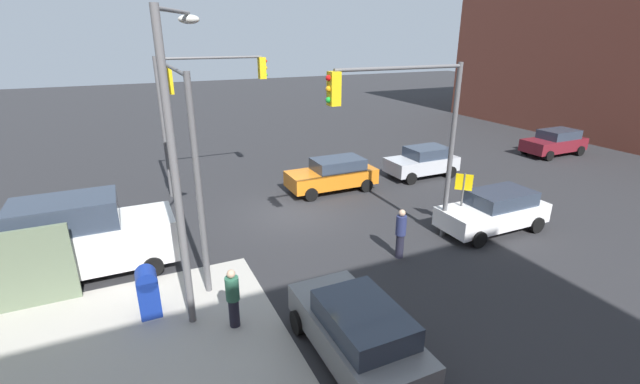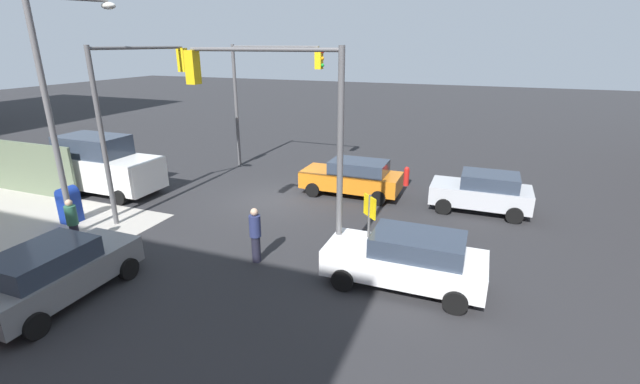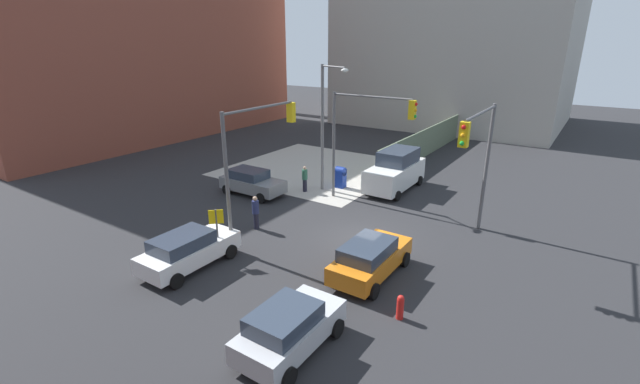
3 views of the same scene
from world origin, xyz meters
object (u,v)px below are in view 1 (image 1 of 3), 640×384
(hatchback_white, at_px, (494,210))
(traffic_signal_nw_corner, at_px, (409,122))
(van_white_delivery, at_px, (82,238))
(hatchback_gray, at_px, (357,331))
(mailbox_blue, at_px, (148,290))
(traffic_signal_se_corner, at_px, (204,97))
(pedestrian_crossing, at_px, (233,297))
(street_lamp_corner, at_px, (177,151))
(fire_hydrant, at_px, (347,165))
(coupe_silver, at_px, (423,161))
(coupe_orange, at_px, (333,174))
(traffic_signal_ne_corner, at_px, (183,129))
(hatchback_maroon, at_px, (555,142))
(pedestrian_waiting, at_px, (401,233))

(hatchback_white, bearing_deg, traffic_signal_nw_corner, -5.69)
(traffic_signal_nw_corner, relative_size, van_white_delivery, 1.20)
(traffic_signal_nw_corner, height_order, hatchback_gray, traffic_signal_nw_corner)
(mailbox_blue, distance_m, hatchback_white, 12.86)
(traffic_signal_se_corner, relative_size, pedestrian_crossing, 3.80)
(street_lamp_corner, height_order, hatchback_white, street_lamp_corner)
(fire_hydrant, xyz_separation_m, coupe_silver, (-3.47, 2.25, 0.36))
(traffic_signal_se_corner, height_order, coupe_orange, traffic_signal_se_corner)
(traffic_signal_ne_corner, xyz_separation_m, fire_hydrant, (-9.50, -6.71, -4.13))
(hatchback_white, bearing_deg, mailbox_blue, 0.40)
(traffic_signal_nw_corner, xyz_separation_m, coupe_orange, (-0.42, -6.46, -3.77))
(traffic_signal_nw_corner, distance_m, hatchback_white, 5.59)
(hatchback_maroon, bearing_deg, hatchback_white, 29.15)
(mailbox_blue, bearing_deg, hatchback_maroon, -164.51)
(traffic_signal_nw_corner, relative_size, mailbox_blue, 4.55)
(van_white_delivery, bearing_deg, mailbox_blue, 117.61)
(traffic_signal_nw_corner, height_order, hatchback_maroon, traffic_signal_nw_corner)
(traffic_signal_nw_corner, height_order, traffic_signal_ne_corner, same)
(hatchback_white, bearing_deg, pedestrian_crossing, 8.33)
(street_lamp_corner, bearing_deg, van_white_delivery, -52.31)
(mailbox_blue, relative_size, fire_hydrant, 1.52)
(traffic_signal_se_corner, bearing_deg, pedestrian_waiting, 115.04)
(traffic_signal_se_corner, relative_size, hatchback_white, 1.47)
(traffic_signal_se_corner, xyz_separation_m, pedestrian_waiting, (-4.53, 9.70, -3.67))
(hatchback_gray, xyz_separation_m, coupe_orange, (-4.84, -10.96, 0.00))
(pedestrian_crossing, height_order, pedestrian_waiting, pedestrian_waiting)
(hatchback_gray, distance_m, pedestrian_waiting, 5.42)
(traffic_signal_se_corner, distance_m, hatchback_maroon, 22.05)
(hatchback_gray, distance_m, coupe_orange, 11.98)
(coupe_orange, xyz_separation_m, pedestrian_crossing, (7.17, 8.46, 0.04))
(street_lamp_corner, xyz_separation_m, pedestrian_crossing, (-0.84, 1.03, -3.81))
(pedestrian_crossing, xyz_separation_m, pedestrian_waiting, (-6.20, -1.30, 0.05))
(traffic_signal_nw_corner, relative_size, pedestrian_crossing, 3.80)
(fire_hydrant, bearing_deg, traffic_signal_ne_corner, 35.24)
(traffic_signal_ne_corner, bearing_deg, fire_hydrant, -144.76)
(traffic_signal_nw_corner, relative_size, fire_hydrant, 6.91)
(coupe_orange, height_order, pedestrian_crossing, pedestrian_crossing)
(hatchback_maroon, relative_size, van_white_delivery, 0.78)
(traffic_signal_nw_corner, relative_size, hatchback_gray, 1.55)
(coupe_orange, xyz_separation_m, pedestrian_waiting, (0.97, 7.16, 0.10))
(hatchback_white, bearing_deg, pedestrian_waiting, 3.56)
(pedestrian_crossing, bearing_deg, fire_hydrant, 135.85)
(hatchback_white, xyz_separation_m, pedestrian_crossing, (10.86, 1.59, 0.04))
(traffic_signal_ne_corner, distance_m, pedestrian_crossing, 5.47)
(pedestrian_crossing, bearing_deg, hatchback_white, 94.87)
(coupe_silver, distance_m, van_white_delivery, 16.78)
(pedestrian_crossing, bearing_deg, coupe_orange, 136.26)
(mailbox_blue, bearing_deg, pedestrian_crossing, 143.13)
(hatchback_white, bearing_deg, traffic_signal_se_corner, -45.67)
(pedestrian_waiting, bearing_deg, street_lamp_corner, -138.70)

